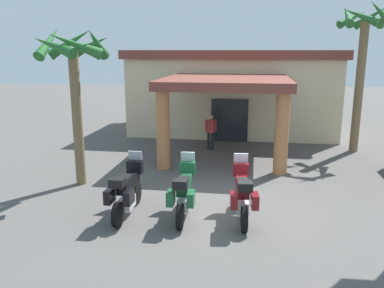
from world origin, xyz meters
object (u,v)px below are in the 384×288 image
at_px(motorcycle_black, 127,191).
at_px(motorcycle_green, 184,192).
at_px(motel_building, 233,90).
at_px(palm_tree_roadside, 74,65).
at_px(palm_tree_near_portico, 363,45).
at_px(motorcycle_maroon, 242,194).
at_px(pedestrian, 211,130).

relative_size(motorcycle_black, motorcycle_green, 1.00).
bearing_deg(motel_building, motorcycle_black, -99.93).
bearing_deg(palm_tree_roadside, motorcycle_black, -47.11).
bearing_deg(palm_tree_near_portico, palm_tree_roadside, -152.00).
height_order(motorcycle_black, motorcycle_maroon, same).
distance_m(motorcycle_black, palm_tree_near_portico, 12.10).
height_order(motorcycle_black, motorcycle_green, same).
bearing_deg(palm_tree_near_portico, motorcycle_black, -135.85).
bearing_deg(motorcycle_black, pedestrian, -10.12).
relative_size(motorcycle_green, motorcycle_maroon, 1.00).
bearing_deg(pedestrian, motorcycle_green, 160.05).
relative_size(motorcycle_maroon, palm_tree_near_portico, 0.34).
height_order(motorcycle_maroon, pedestrian, pedestrian).
distance_m(motorcycle_green, palm_tree_near_portico, 11.06).
bearing_deg(motorcycle_maroon, motorcycle_black, 87.81).
bearing_deg(motel_building, motorcycle_green, -92.86).
relative_size(motorcycle_green, pedestrian, 1.37).
xyz_separation_m(motel_building, motorcycle_green, (-1.22, -12.21, -1.55)).
bearing_deg(palm_tree_roadside, motorcycle_green, -31.77).
bearing_deg(motorcycle_maroon, palm_tree_roadside, 62.99).
distance_m(motorcycle_black, pedestrian, 7.82).
bearing_deg(motorcycle_maroon, pedestrian, 6.42).
height_order(motorcycle_black, palm_tree_roadside, palm_tree_roadside).
relative_size(motel_building, motorcycle_black, 5.50).
xyz_separation_m(motel_building, pedestrian, (-0.95, -4.67, -1.33)).
bearing_deg(motorcycle_green, motorcycle_maroon, -89.34).
height_order(motel_building, pedestrian, motel_building).
bearing_deg(motel_building, pedestrian, -98.71).
relative_size(motorcycle_maroon, pedestrian, 1.37).
xyz_separation_m(motorcycle_black, motorcycle_green, (1.56, 0.06, 0.00)).
bearing_deg(palm_tree_roadside, pedestrian, 51.92).
relative_size(motorcycle_black, pedestrian, 1.37).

